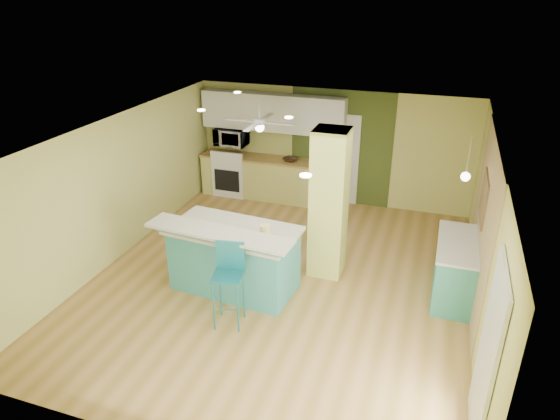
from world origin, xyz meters
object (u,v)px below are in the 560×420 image
object	(u,v)px
fruit_bowl	(290,160)
canister	(265,231)
bar_stool	(229,271)
peninsula	(234,257)
side_counter	(455,269)

from	to	relation	value
fruit_bowl	canister	distance (m)	3.78
bar_stool	fruit_bowl	size ratio (longest dim) A/B	4.04
peninsula	side_counter	xyz separation A→B (m)	(3.33, 0.91, -0.09)
bar_stool	canister	distance (m)	0.86
peninsula	bar_stool	distance (m)	0.90
bar_stool	canister	world-z (taller)	bar_stool
side_counter	peninsula	bearing A→B (deg)	-164.80
fruit_bowl	bar_stool	bearing A→B (deg)	-83.51
peninsula	fruit_bowl	bearing A→B (deg)	98.36
side_counter	bar_stool	bearing A→B (deg)	-150.62
side_counter	fruit_bowl	world-z (taller)	fruit_bowl
bar_stool	peninsula	bearing A→B (deg)	100.59
bar_stool	fruit_bowl	world-z (taller)	bar_stool
canister	fruit_bowl	bearing A→B (deg)	101.81
canister	peninsula	bearing A→B (deg)	174.27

